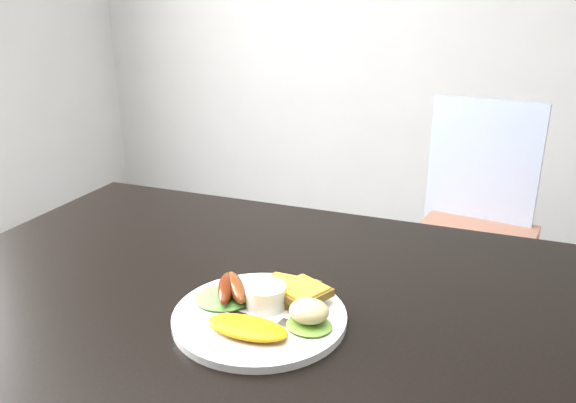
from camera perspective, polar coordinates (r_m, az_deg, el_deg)
name	(u,v)px	position (r m, az deg, el deg)	size (l,w,h in m)	color
dining_table	(258,301)	(0.97, -3.05, -10.04)	(1.20, 0.80, 0.04)	black
dining_chair	(473,240)	(1.98, 18.25, -3.72)	(0.37, 0.37, 0.04)	#A96C52
person	(409,200)	(1.43, 12.23, 0.17)	(0.53, 0.35, 1.48)	#224B88
plate	(260,317)	(0.87, -2.90, -11.61)	(0.27, 0.27, 0.01)	white
lettuce_left	(224,298)	(0.91, -6.52, -9.67)	(0.09, 0.09, 0.01)	#3D8E30
lettuce_right	(309,325)	(0.83, 2.15, -12.44)	(0.07, 0.06, 0.01)	#538627
omelette	(247,327)	(0.82, -4.17, -12.64)	(0.12, 0.06, 0.02)	orange
sausage_a	(226,288)	(0.90, -6.36, -8.72)	(0.02, 0.10, 0.02)	#5B2208
sausage_b	(236,287)	(0.90, -5.31, -8.64)	(0.02, 0.10, 0.02)	brown
ramekin	(266,296)	(0.88, -2.29, -9.61)	(0.06, 0.06, 0.04)	white
toast_a	(288,292)	(0.91, -0.02, -9.17)	(0.09, 0.09, 0.01)	brown
toast_b	(302,292)	(0.88, 1.45, -9.19)	(0.07, 0.07, 0.01)	olive
potato_salad	(309,311)	(0.83, 2.15, -11.06)	(0.06, 0.06, 0.03)	beige
fork	(234,313)	(0.87, -5.46, -11.22)	(0.15, 0.01, 0.00)	#ADAFB7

